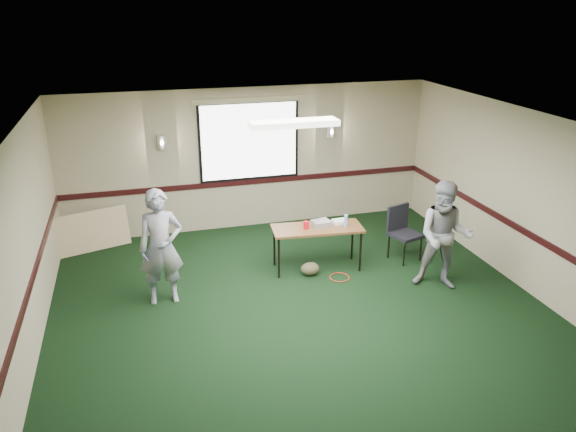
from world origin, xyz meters
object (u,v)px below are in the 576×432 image
object	(u,v)px
person_left	(161,247)
person_right	(444,236)
folding_table	(317,230)
conference_chair	(402,228)
projector	(321,223)

from	to	relation	value
person_left	person_right	bearing A→B (deg)	-10.05
folding_table	person_right	size ratio (longest dim) A/B	0.89
folding_table	person_left	xyz separation A→B (m)	(-2.50, -0.41, 0.19)
folding_table	conference_chair	bearing A→B (deg)	5.51
folding_table	person_right	xyz separation A→B (m)	(1.64, -1.12, 0.18)
projector	person_left	xyz separation A→B (m)	(-2.58, -0.44, 0.09)
folding_table	person_right	bearing A→B (deg)	-28.86
conference_chair	person_left	world-z (taller)	person_left
person_right	person_left	bearing A→B (deg)	-159.99
projector	conference_chair	bearing A→B (deg)	-10.24
projector	conference_chair	xyz separation A→B (m)	(1.45, -0.03, -0.24)
projector	conference_chair	distance (m)	1.47
conference_chair	projector	bearing A→B (deg)	161.67
conference_chair	person_right	bearing A→B (deg)	-101.13
projector	person_right	bearing A→B (deg)	-45.38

